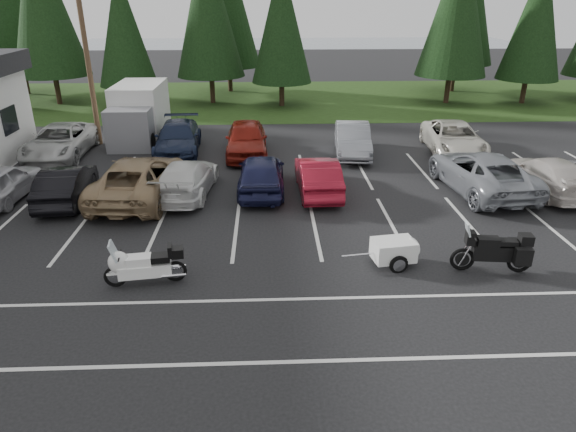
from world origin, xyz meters
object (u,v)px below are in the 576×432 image
Objects in this scene: car_near_0 at (1,183)px; adventure_motorcycle at (493,247)px; car_far_2 at (246,139)px; cargo_trailer at (393,252)px; car_near_2 at (139,178)px; car_near_5 at (318,176)px; car_near_6 at (481,172)px; car_far_0 at (60,141)px; car_far_1 at (178,138)px; box_truck at (137,114)px; touring_motorcycle at (144,262)px; car_far_3 at (353,140)px; car_near_1 at (66,184)px; utility_pole at (86,52)px; car_far_4 at (454,138)px; car_near_3 at (186,178)px; car_near_7 at (548,175)px; car_near_4 at (261,173)px.

adventure_motorcycle reaches higher than car_near_0.
car_far_2 is 2.80× the size of cargo_trailer.
car_near_5 is (7.01, 0.26, -0.09)m from car_near_2.
car_near_6 reaches higher than car_far_0.
car_far_1 is at bearing 169.00° from car_far_2.
box_truck is 1.32× the size of car_near_0.
car_near_0 is at bearing 128.23° from touring_motorcycle.
car_near_2 reaches higher than car_far_3.
car_near_1 is 8.88m from car_far_2.
car_near_2 reaches higher than touring_motorcycle.
car_far_0 is (-5.09, 5.74, -0.06)m from car_near_2.
car_far_3 is 14.26m from touring_motorcycle.
car_far_0 is 2.21× the size of touring_motorcycle.
car_near_6 is 13.80m from touring_motorcycle.
adventure_motorcycle is (13.30, -14.74, -0.67)m from box_truck.
cargo_trailer is at bearing 103.79° from car_near_5.
utility_pole is at bearing 123.67° from cargo_trailer.
car_near_1 is 0.87× the size of car_far_2.
car_near_0 is 2.55m from car_near_1.
car_far_2 reaches higher than car_far_0.
car_near_2 is at bearing -127.26° from car_far_2.
car_far_4 is 17.55m from touring_motorcycle.
car_far_3 reaches higher than car_far_0.
car_near_3 is 13.57m from car_far_4.
car_far_2 is at bearing -12.85° from car_far_1.
box_truck reaches higher than cargo_trailer.
utility_pole is 9.68m from car_near_2.
utility_pole is 1.85× the size of car_near_7.
box_truck reaches higher than car_near_4.
adventure_motorcycle is (14.10, -6.00, 0.08)m from car_near_1.
car_near_6 reaches higher than car_near_7.
car_near_5 is (5.22, -0.02, 0.03)m from car_near_3.
car_far_2 is (2.21, 5.26, 0.14)m from car_near_3.
car_near_4 is 7.39m from cargo_trailer.
car_far_3 is (4.47, 4.99, -0.02)m from car_near_4.
car_near_2 reaches higher than car_far_1.
box_truck reaches higher than touring_motorcycle.
car_near_2 is at bearing -2.65° from car_near_7.
car_near_1 is at bearing -69.39° from car_far_0.
car_far_0 reaches higher than car_near_7.
cargo_trailer is (11.37, -5.50, -0.30)m from car_near_1.
cargo_trailer is (13.92, -5.72, -0.32)m from car_near_0.
car_near_4 is at bearing -7.24° from car_near_5.
cargo_trailer is at bearing 150.22° from car_near_2.
box_truck is 17.76m from cargo_trailer.
car_near_7 is at bearing -177.26° from car_near_0.
car_far_2 is (7.90, -2.42, -3.86)m from utility_pole.
box_truck is 0.97× the size of car_near_6.
utility_pole is at bearing 102.53° from touring_motorcycle.
car_near_4 is at bearing -50.18° from box_truck.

